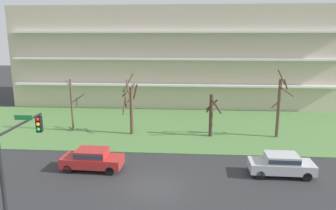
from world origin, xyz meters
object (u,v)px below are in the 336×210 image
at_px(tree_far_left, 72,104).
at_px(sedan_silver_center_left, 281,164).
at_px(traffic_signal_mast, 18,158).
at_px(tree_left, 131,106).
at_px(tree_center, 211,114).
at_px(tree_right, 279,105).
at_px(sedan_red_near_left, 92,158).

relative_size(tree_far_left, sedan_silver_center_left, 1.22).
bearing_deg(traffic_signal_mast, tree_left, 82.05).
xyz_separation_m(tree_center, tree_right, (6.34, 0.15, 0.91)).
bearing_deg(traffic_signal_mast, sedan_red_near_left, 82.42).
xyz_separation_m(tree_far_left, tree_center, (13.89, -0.76, -0.54)).
bearing_deg(sedan_red_near_left, tree_right, -148.88).
relative_size(tree_left, sedan_red_near_left, 1.35).
relative_size(tree_center, sedan_red_near_left, 0.94).
xyz_separation_m(tree_far_left, sedan_red_near_left, (4.77, -9.15, -1.96)).
bearing_deg(tree_far_left, sedan_red_near_left, -62.47).
relative_size(tree_left, tree_center, 1.44).
height_order(tree_left, sedan_red_near_left, tree_left).
distance_m(tree_center, sedan_silver_center_left, 9.56).
bearing_deg(tree_right, tree_center, -178.62).
height_order(tree_right, traffic_signal_mast, tree_right).
xyz_separation_m(sedan_silver_center_left, traffic_signal_mast, (-14.53, -7.73, 3.12)).
xyz_separation_m(tree_center, sedan_red_near_left, (-9.12, -8.38, -1.42)).
relative_size(tree_left, tree_right, 0.91).
relative_size(sedan_red_near_left, traffic_signal_mast, 0.76).
height_order(tree_far_left, tree_right, tree_right).
relative_size(tree_right, sedan_silver_center_left, 1.49).
bearing_deg(tree_center, sedan_red_near_left, -137.42).
relative_size(tree_left, traffic_signal_mast, 1.02).
bearing_deg(tree_center, sedan_silver_center_left, -62.42).
bearing_deg(sedan_red_near_left, traffic_signal_mast, 84.63).
xyz_separation_m(tree_far_left, tree_right, (20.23, -0.61, 0.37)).
bearing_deg(tree_far_left, tree_center, -3.15).
distance_m(tree_right, traffic_signal_mast, 23.18).
relative_size(tree_right, sedan_red_near_left, 1.48).
bearing_deg(traffic_signal_mast, tree_right, 44.60).
relative_size(tree_far_left, traffic_signal_mast, 0.92).
bearing_deg(tree_right, sedan_silver_center_left, -102.93).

